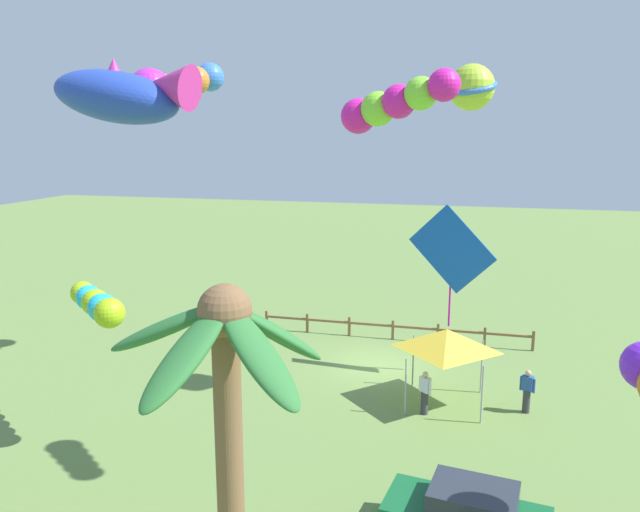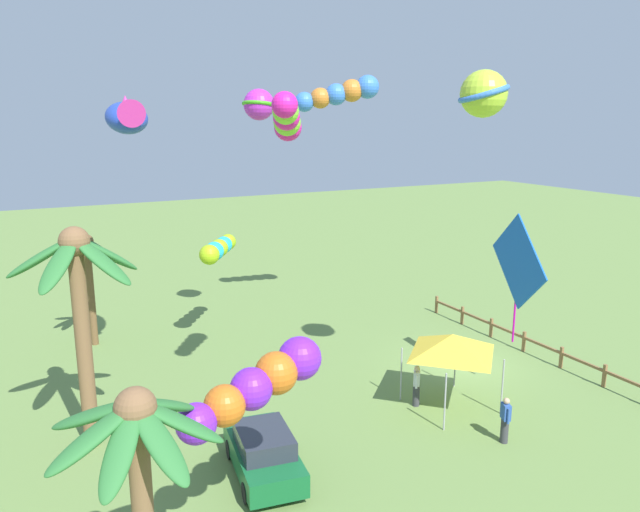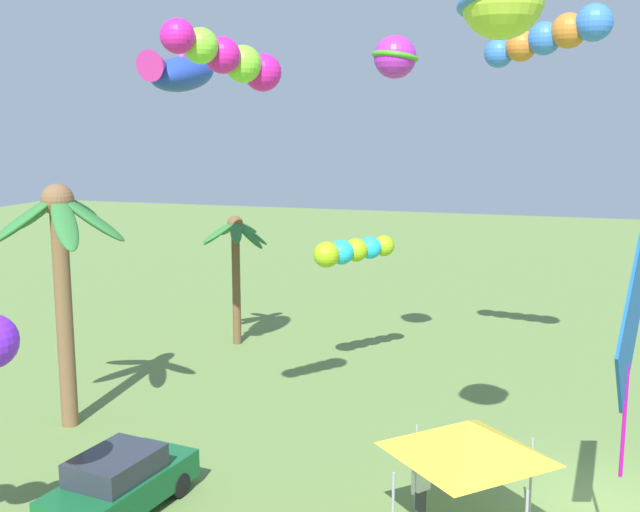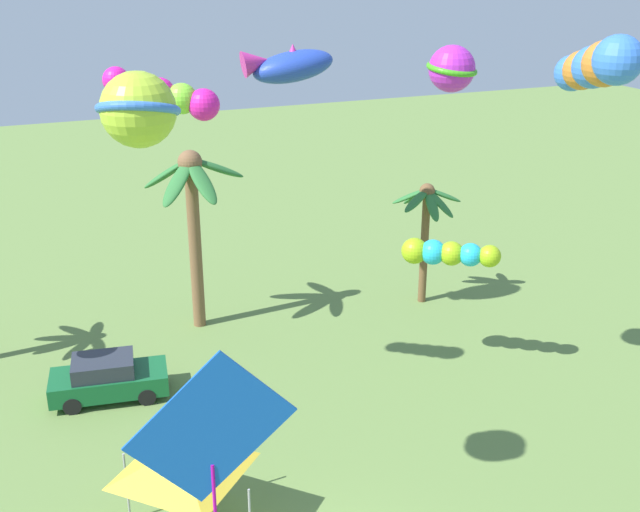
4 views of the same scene
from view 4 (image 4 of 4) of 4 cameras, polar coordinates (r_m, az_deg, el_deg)
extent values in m
cylinder|color=brown|center=(31.22, -9.08, 0.68)|extent=(0.49, 0.49, 6.83)
ellipsoid|color=#2D7033|center=(30.61, -7.52, 6.37)|extent=(2.28, 0.83, 1.20)
ellipsoid|color=#2D7033|center=(31.29, -9.37, 6.41)|extent=(1.16, 2.25, 1.40)
ellipsoid|color=#2D7033|center=(30.71, -11.10, 5.91)|extent=(2.10, 1.74, 1.50)
ellipsoid|color=#2D7033|center=(29.58, -10.34, 5.27)|extent=(1.90, 1.92, 1.58)
ellipsoid|color=#2D7033|center=(29.50, -8.59, 5.39)|extent=(1.09, 2.17, 1.54)
sphere|color=brown|center=(30.20, -9.46, 6.76)|extent=(0.94, 0.94, 0.94)
cylinder|color=brown|center=(33.63, 7.61, 0.63)|extent=(0.34, 0.34, 5.01)
ellipsoid|color=#2D7033|center=(33.14, 9.03, 4.39)|extent=(1.63, 0.75, 0.81)
ellipsoid|color=#2D7033|center=(33.59, 8.10, 4.60)|extent=(1.39, 1.43, 0.89)
ellipsoid|color=#2D7033|center=(33.38, 6.98, 4.33)|extent=(0.84, 1.49, 1.11)
ellipsoid|color=#2D7033|center=(33.01, 6.55, 4.35)|extent=(1.49, 1.29, 0.91)
ellipsoid|color=#2D7033|center=(32.33, 7.05, 4.03)|extent=(1.60, 1.09, 0.84)
ellipsoid|color=#2D7033|center=(32.40, 8.16, 3.68)|extent=(0.67, 1.44, 1.17)
ellipsoid|color=#2D7033|center=(32.64, 8.74, 3.82)|extent=(1.07, 1.45, 1.14)
sphere|color=brown|center=(32.84, 7.82, 4.72)|extent=(0.64, 0.64, 0.64)
cube|color=#145B2D|center=(27.91, -15.10, -8.84)|extent=(4.10, 2.24, 0.70)
cube|color=#282D38|center=(27.61, -15.54, -7.73)|extent=(2.22, 1.77, 0.56)
cylinder|color=black|center=(28.70, -12.60, -8.39)|extent=(0.62, 0.26, 0.60)
cylinder|color=black|center=(27.34, -12.49, -9.98)|extent=(0.62, 0.26, 0.60)
cylinder|color=black|center=(28.82, -17.45, -8.77)|extent=(0.62, 0.26, 0.60)
cylinder|color=black|center=(27.47, -17.61, -10.37)|extent=(0.62, 0.26, 0.60)
cylinder|color=#38383D|center=(22.58, -8.58, -16.80)|extent=(0.26, 0.26, 0.84)
cube|color=silver|center=(22.17, -8.68, -15.39)|extent=(0.44, 0.42, 0.54)
sphere|color=beige|center=(21.95, -8.73, -14.60)|extent=(0.21, 0.21, 0.21)
cylinder|color=silver|center=(22.28, -9.23, -15.37)|extent=(0.09, 0.09, 0.52)
cylinder|color=silver|center=(22.11, -8.11, -15.62)|extent=(0.09, 0.09, 0.52)
cylinder|color=#9E9EA3|center=(22.16, -13.89, -16.03)|extent=(0.06, 0.06, 2.10)
cylinder|color=#9E9EA3|center=(22.50, -7.13, -14.86)|extent=(0.06, 0.06, 2.10)
pyramid|color=yellow|center=(20.42, -9.96, -14.33)|extent=(2.86, 2.86, 0.75)
cube|color=blue|center=(16.42, -8.00, -12.36)|extent=(3.52, 0.79, 3.58)
cylinder|color=#BA0DA0|center=(17.63, -7.65, -17.89)|extent=(0.08, 0.08, 2.33)
sphere|color=#BD2AC6|center=(23.70, 9.58, 13.31)|extent=(1.37, 1.37, 1.37)
torus|color=green|center=(23.70, 9.58, 13.31)|extent=(2.11, 2.12, 0.37)
sphere|color=#9AC618|center=(27.54, 6.90, 0.38)|extent=(0.92, 0.92, 0.92)
sphere|color=#22BBE8|center=(27.45, 8.23, 0.28)|extent=(0.89, 0.89, 0.89)
sphere|color=#9AC618|center=(27.38, 9.57, 0.18)|extent=(0.85, 0.85, 0.85)
sphere|color=#22BBE8|center=(27.32, 10.91, 0.09)|extent=(0.81, 0.81, 0.81)
sphere|color=#9AC618|center=(27.27, 12.26, -0.01)|extent=(0.78, 0.78, 0.78)
ellipsoid|color=#2342B3|center=(28.15, -1.98, 13.64)|extent=(3.16, 1.70, 1.50)
cone|color=#CC2C8E|center=(27.80, -4.67, 13.91)|extent=(1.13, 1.01, 1.06)
cone|color=#CC2C8E|center=(28.09, -1.99, 14.60)|extent=(0.63, 0.63, 0.60)
sphere|color=#AFD433|center=(16.48, -13.11, 10.35)|extent=(1.55, 1.55, 1.55)
torus|color=#3973D5|center=(16.48, -13.11, 10.35)|extent=(2.25, 2.24, 0.66)
sphere|color=#EA1CA2|center=(22.83, -8.47, 10.85)|extent=(0.92, 0.92, 0.92)
sphere|color=#84E333|center=(22.95, -10.03, 11.23)|extent=(0.88, 0.88, 0.88)
sphere|color=#EA1CA2|center=(23.08, -11.59, 11.60)|extent=(0.84, 0.84, 0.84)
sphere|color=#84E333|center=(23.23, -13.12, 11.95)|extent=(0.81, 0.81, 0.81)
sphere|color=#EA1CA2|center=(23.40, -14.64, 12.29)|extent=(0.77, 0.77, 0.77)
sphere|color=#3875E9|center=(19.21, 20.89, 13.20)|extent=(1.14, 1.14, 1.14)
sphere|color=orange|center=(19.95, 20.06, 13.03)|extent=(1.09, 1.09, 1.09)
sphere|color=#3875E9|center=(20.70, 19.29, 12.87)|extent=(1.05, 1.05, 1.05)
sphere|color=orange|center=(21.45, 18.58, 12.72)|extent=(1.00, 1.00, 1.00)
sphere|color=#3875E9|center=(22.21, 17.92, 12.58)|extent=(0.96, 0.96, 0.96)
camera|label=1|loc=(38.11, -19.01, 13.43)|focal=34.10mm
camera|label=2|loc=(33.31, -45.96, 8.41)|focal=34.06mm
camera|label=3|loc=(20.15, -58.89, -4.62)|focal=43.11mm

